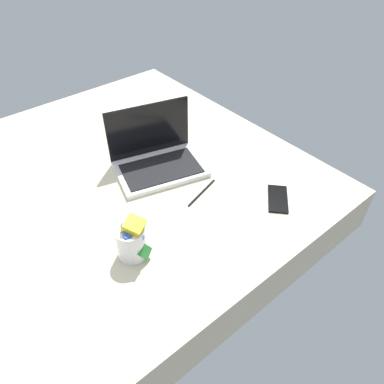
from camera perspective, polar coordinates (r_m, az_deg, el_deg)
bed_mattress at (r=146.27cm, az=-18.64°, el=-3.51°), size 180.00×140.00×18.00cm
laptop at (r=144.60cm, az=-5.45°, el=5.33°), size 38.02×31.12×23.00cm
snack_cup at (r=111.60cm, az=-9.27°, el=-7.33°), size 9.84×10.22×14.71cm
cell_phone at (r=135.07cm, az=13.07°, el=-1.02°), size 14.92×14.46×0.80cm
charger_cable at (r=134.23cm, az=1.52°, el=-0.09°), size 16.51×5.27×0.60cm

